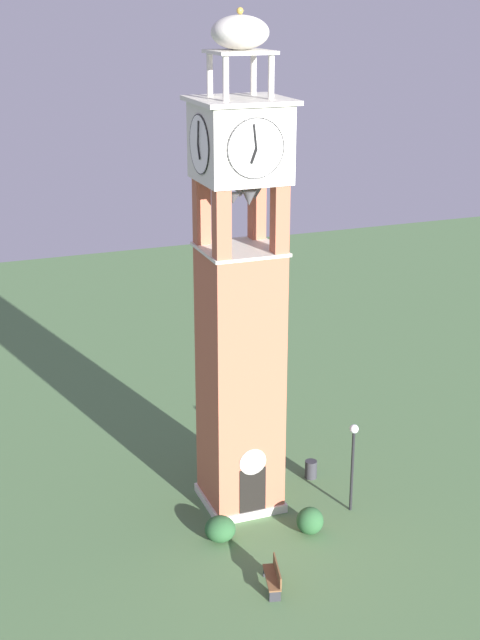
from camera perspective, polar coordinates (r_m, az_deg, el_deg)
The scene contains 7 objects.
ground at distance 38.20m, azimuth 0.00°, elevation -11.35°, with size 80.00×80.00×0.00m, color #517547.
clock_tower at distance 34.65m, azimuth 0.00°, elevation 0.45°, with size 3.40×3.40×19.38m.
park_bench at distance 33.06m, azimuth 2.14°, elevation -15.87°, with size 0.81×1.66×0.95m.
lamp_post at distance 36.59m, azimuth 7.14°, elevation -8.22°, with size 0.36×0.36×3.84m.
trash_bin at distance 39.81m, azimuth 4.49°, elevation -9.37°, with size 0.52×0.52×0.80m, color #2D2D33.
shrub_near_entry at distance 36.03m, azimuth 4.44°, elevation -12.51°, with size 1.06×1.06×1.07m, color #28562D.
shrub_left_of_tower at distance 35.53m, azimuth -1.26°, elevation -13.04°, with size 1.19×1.19×0.99m, color #28562D.
Camera 1 is at (-11.59, -30.59, 19.73)m, focal length 50.75 mm.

